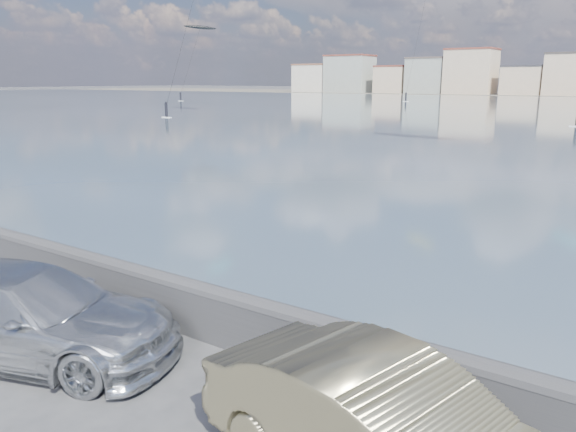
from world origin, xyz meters
name	(u,v)px	position (x,y,z in m)	size (l,w,h in m)	color
ground	(79,404)	(0.00, 0.00, 0.00)	(700.00, 700.00, 0.00)	#333335
seawall	(203,308)	(0.00, 2.70, 0.58)	(400.00, 0.36, 1.08)	#28282B
car_silver	(28,314)	(-1.97, 0.47, 0.78)	(2.18, 5.36, 1.56)	#B8BCC0
kitesurfer_13	(200,29)	(-85.37, 94.14, 15.84)	(6.16, 10.36, 16.81)	black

